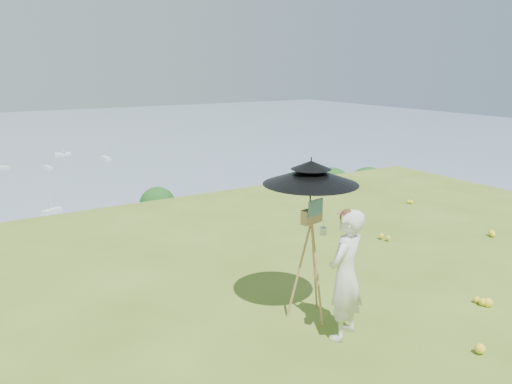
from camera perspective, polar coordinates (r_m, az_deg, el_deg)
ground at (r=7.90m, az=18.09°, el=-10.80°), size 14.00×14.00×0.00m
shoreline_tier at (r=88.87m, az=-25.11°, el=-13.46°), size 170.00×28.00×8.00m
slope_trees at (r=43.90m, az=-21.59°, el=-11.42°), size 110.00×50.00×6.00m
harbor_town at (r=86.19m, az=-25.57°, el=-9.60°), size 110.00×22.00×5.00m
wildflowers at (r=8.02m, az=16.76°, el=-9.83°), size 10.00×10.50×0.12m
painter at (r=6.14m, az=10.17°, el=-9.29°), size 0.70×0.60×1.64m
field_easel at (r=6.54m, az=6.24°, el=-7.68°), size 0.74×0.74×1.63m
sun_umbrella at (r=6.27m, az=6.24°, el=0.33°), size 1.59×1.59×0.81m
painter_cap at (r=5.88m, az=10.50°, el=-2.37°), size 0.25×0.27×0.10m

